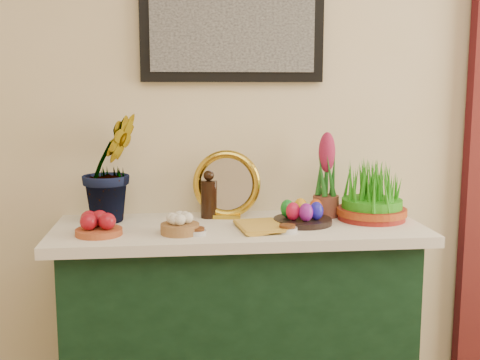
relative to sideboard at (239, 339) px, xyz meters
name	(u,v)px	position (x,y,z in m)	size (l,w,h in m)	color
sideboard	(239,339)	(0.00, 0.00, 0.00)	(1.30, 0.45, 0.85)	#13351E
tablecloth	(239,229)	(0.00, 0.00, 0.45)	(1.40, 0.55, 0.04)	white
hyacinth_green	(110,150)	(-0.49, 0.12, 0.74)	(0.28, 0.24, 0.56)	#206C20
apple_bowl	(99,225)	(-0.51, -0.11, 0.50)	(0.18, 0.18, 0.08)	#A84B27
garlic_basket	(180,225)	(-0.22, -0.12, 0.50)	(0.16, 0.16, 0.08)	olive
vinegar_cruet	(209,197)	(-0.11, 0.13, 0.55)	(0.07, 0.07, 0.19)	black
mirror	(227,185)	(-0.03, 0.13, 0.60)	(0.28, 0.10, 0.27)	gold
book	(239,227)	(-0.01, -0.10, 0.48)	(0.14, 0.21, 0.03)	gold
spice_dish_left	(197,232)	(-0.16, -0.15, 0.48)	(0.07, 0.07, 0.03)	silver
spice_dish_right	(287,229)	(0.16, -0.15, 0.48)	(0.07, 0.07, 0.03)	silver
egg_plate	(303,215)	(0.25, -0.02, 0.50)	(0.23, 0.23, 0.09)	black
hyacinth_pink	(326,179)	(0.37, 0.10, 0.62)	(0.10, 0.10, 0.34)	brown
wheatgrass_sabzeh	(372,195)	(0.53, 0.03, 0.56)	(0.28, 0.28, 0.22)	maroon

